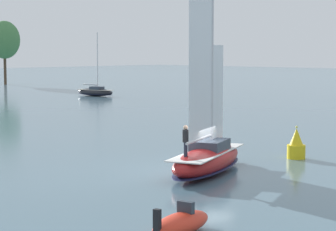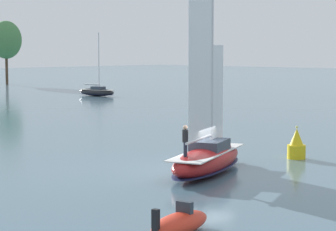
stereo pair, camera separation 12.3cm
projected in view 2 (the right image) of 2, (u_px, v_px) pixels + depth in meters
name	position (u px, v px, depth m)	size (l,w,h in m)	color
ground_plane	(207.00, 173.00, 36.27)	(400.00, 400.00, 0.00)	slate
tree_shore_left	(6.00, 40.00, 130.14)	(6.16, 6.16, 12.69)	#4C3828
sailboat_main	(207.00, 156.00, 36.18)	(8.93, 5.33, 11.88)	maroon
sailboat_moored_mid_channel	(97.00, 92.00, 97.88)	(2.73, 7.03, 9.43)	#232328
motor_tender	(180.00, 223.00, 24.16)	(3.38, 1.79, 1.23)	red
channel_buoy	(297.00, 146.00, 41.00)	(1.15, 1.15, 2.07)	yellow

